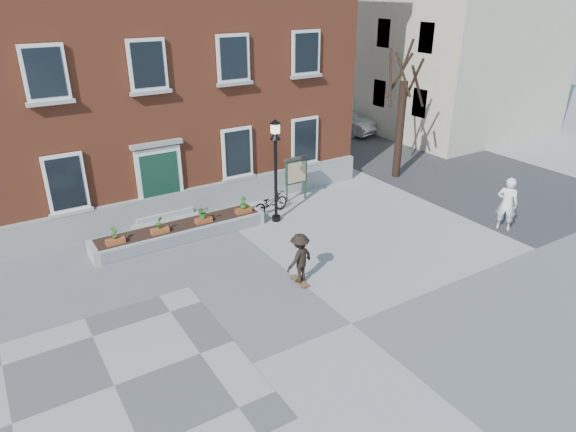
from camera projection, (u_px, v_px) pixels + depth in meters
ground at (352, 324)px, 13.68m from camera, size 100.00×100.00×0.00m
checker_patch at (114, 386)px, 11.55m from camera, size 6.00×6.00×0.01m
bicycle at (270, 203)px, 20.09m from camera, size 1.80×0.92×0.90m
parked_car at (342, 121)px, 31.10m from camera, size 2.57×4.48×1.40m
bystander at (507, 204)px, 18.57m from camera, size 0.78×0.88×2.01m
brick_building at (107, 37)px, 20.92m from camera, size 18.40×10.85×12.60m
planter_assembly at (181, 231)px, 18.14m from camera, size 6.20×1.12×1.15m
bare_tree at (401, 118)px, 23.07m from camera, size 1.83×1.83×6.16m
side_street at (383, 4)px, 34.77m from camera, size 15.20×36.00×14.50m
lamp_post at (276, 157)px, 18.61m from camera, size 0.40×0.40×3.93m
notice_board at (296, 172)px, 20.99m from camera, size 1.10×0.16×1.87m
skateboarder at (300, 258)px, 15.20m from camera, size 1.13×0.85×1.64m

